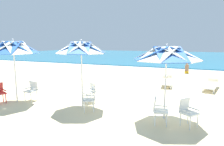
# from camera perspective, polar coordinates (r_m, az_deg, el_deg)

# --- Properties ---
(ground_plane) EXTENTS (80.00, 80.00, 0.00)m
(ground_plane) POSITION_cam_1_polar(r_m,az_deg,el_deg) (9.66, 15.73, -7.14)
(ground_plane) COLOR beige
(sea) EXTENTS (80.00, 36.00, 0.10)m
(sea) POSITION_cam_1_polar(r_m,az_deg,el_deg) (38.61, 21.27, 4.40)
(sea) COLOR teal
(sea) RESTS_ON ground
(surf_foam) EXTENTS (80.00, 0.70, 0.01)m
(surf_foam) POSITION_cam_1_polar(r_m,az_deg,el_deg) (20.41, 19.64, 0.97)
(surf_foam) COLOR white
(surf_foam) RESTS_ON ground
(beach_umbrella_0) EXTENTS (2.21, 2.21, 2.55)m
(beach_umbrella_0) POSITION_cam_1_polar(r_m,az_deg,el_deg) (6.79, 15.30, 5.18)
(beach_umbrella_0) COLOR silver
(beach_umbrella_0) RESTS_ON ground
(plastic_chair_0) EXTENTS (0.54, 0.51, 0.87)m
(plastic_chair_0) POSITION_cam_1_polar(r_m,az_deg,el_deg) (6.58, 13.18, -10.04)
(plastic_chair_0) COLOR white
(plastic_chair_0) RESTS_ON ground
(plastic_chair_1) EXTENTS (0.63, 0.62, 0.87)m
(plastic_chair_1) POSITION_cam_1_polar(r_m,az_deg,el_deg) (6.71, 20.75, -10.03)
(plastic_chair_1) COLOR white
(plastic_chair_1) RESTS_ON ground
(beach_umbrella_1) EXTENTS (1.98, 1.98, 2.71)m
(beach_umbrella_1) POSITION_cam_1_polar(r_m,az_deg,el_deg) (7.91, -8.77, 6.90)
(beach_umbrella_1) COLOR silver
(beach_umbrella_1) RESTS_ON ground
(plastic_chair_2) EXTENTS (0.62, 0.61, 0.87)m
(plastic_chair_2) POSITION_cam_1_polar(r_m,az_deg,el_deg) (7.65, -6.16, -7.17)
(plastic_chair_2) COLOR white
(plastic_chair_2) RESTS_ON ground
(plastic_chair_3) EXTENTS (0.61, 0.62, 0.87)m
(plastic_chair_3) POSITION_cam_1_polar(r_m,az_deg,el_deg) (8.77, -6.29, -5.12)
(plastic_chair_3) COLOR white
(plastic_chair_3) RESTS_ON ground
(beach_umbrella_2) EXTENTS (2.10, 2.10, 2.74)m
(beach_umbrella_2) POSITION_cam_1_polar(r_m,az_deg,el_deg) (9.49, -26.30, 6.37)
(beach_umbrella_2) COLOR silver
(beach_umbrella_2) RESTS_ON ground
(plastic_chair_5) EXTENTS (0.45, 0.47, 0.87)m
(plastic_chair_5) POSITION_cam_1_polar(r_m,az_deg,el_deg) (9.67, -21.91, -4.39)
(plastic_chair_5) COLOR white
(plastic_chair_5) RESTS_ON ground
(sun_lounger_0) EXTENTS (1.01, 2.22, 0.62)m
(sun_lounger_0) POSITION_cam_1_polar(r_m,az_deg,el_deg) (12.32, 26.30, -2.96)
(sun_lounger_0) COLOR white
(sun_lounger_0) RESTS_ON ground
(sun_lounger_1) EXTENTS (0.85, 2.20, 0.62)m
(sun_lounger_1) POSITION_cam_1_polar(r_m,az_deg,el_deg) (12.51, 15.34, -2.19)
(sun_lounger_1) COLOR white
(sun_lounger_1) RESTS_ON ground
(beachgoer_seated) EXTENTS (0.30, 0.93, 0.92)m
(beachgoer_seated) POSITION_cam_1_polar(r_m,az_deg,el_deg) (18.05, 20.55, 0.89)
(beachgoer_seated) COLOR yellow
(beachgoer_seated) RESTS_ON ground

